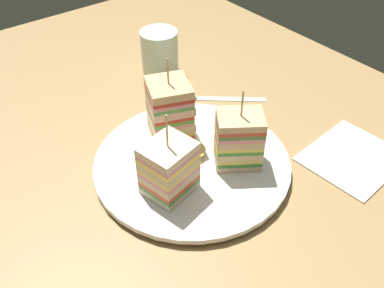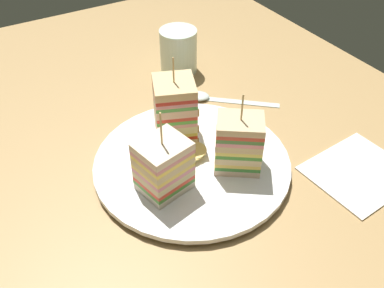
# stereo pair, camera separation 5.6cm
# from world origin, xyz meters

# --- Properties ---
(ground_plane) EXTENTS (1.21, 0.88, 0.02)m
(ground_plane) POSITION_xyz_m (0.00, 0.00, -0.01)
(ground_plane) COLOR #A4804E
(plate) EXTENTS (0.28, 0.28, 0.01)m
(plate) POSITION_xyz_m (0.00, 0.00, 0.01)
(plate) COLOR white
(plate) RESTS_ON ground_plane
(sandwich_wedge_0) EXTENTS (0.06, 0.07, 0.12)m
(sandwich_wedge_0) POSITION_xyz_m (0.03, -0.06, 0.05)
(sandwich_wedge_0) COLOR beige
(sandwich_wedge_0) RESTS_ON plate
(sandwich_wedge_1) EXTENTS (0.07, 0.08, 0.12)m
(sandwich_wedge_1) POSITION_xyz_m (0.04, 0.05, 0.05)
(sandwich_wedge_1) COLOR beige
(sandwich_wedge_1) RESTS_ON plate
(sandwich_wedge_2) EXTENTS (0.08, 0.08, 0.13)m
(sandwich_wedge_2) POSITION_xyz_m (-0.06, 0.01, 0.06)
(sandwich_wedge_2) COLOR beige
(sandwich_wedge_2) RESTS_ON plate
(chip_pile) EXTENTS (0.05, 0.05, 0.02)m
(chip_pile) POSITION_xyz_m (-0.01, 0.00, 0.02)
(chip_pile) COLOR #E0AE67
(chip_pile) RESTS_ON plate
(spoon) EXTENTS (0.12, 0.13, 0.01)m
(spoon) POSITION_xyz_m (-0.13, 0.11, 0.00)
(spoon) COLOR silver
(spoon) RESTS_ON ground_plane
(napkin) EXTENTS (0.13, 0.14, 0.01)m
(napkin) POSITION_xyz_m (0.13, 0.20, 0.00)
(napkin) COLOR silver
(napkin) RESTS_ON ground_plane
(drinking_glass) EXTENTS (0.07, 0.07, 0.08)m
(drinking_glass) POSITION_xyz_m (-0.24, 0.11, 0.03)
(drinking_glass) COLOR silver
(drinking_glass) RESTS_ON ground_plane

